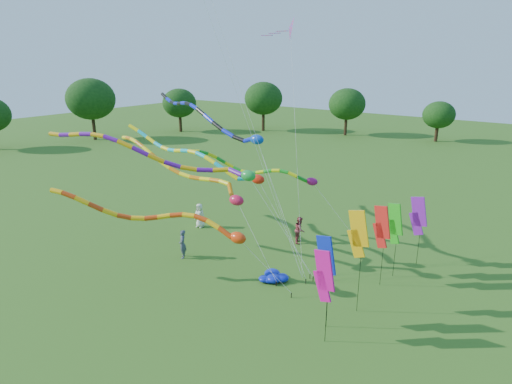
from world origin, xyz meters
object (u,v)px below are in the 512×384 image
Objects in this scene: tube_kite_red at (171,220)px; tube_kite_orange at (187,172)px; person_c at (300,230)px; blue_nylon_heap at (279,279)px; person_b at (183,244)px; person_a at (200,216)px.

tube_kite_red is 5.67m from tube_kite_orange.
tube_kite_red is at bearing 139.41° from person_c.
tube_kite_red reaches higher than blue_nylon_heap.
tube_kite_red is at bearing -7.21° from person_b.
blue_nylon_heap is 0.81× the size of person_c.
tube_kite_orange is at bearing -66.65° from person_a.
tube_kite_orange is at bearing 169.60° from person_b.
tube_kite_orange is (-3.20, 4.51, 1.27)m from tube_kite_red.
tube_kite_red is 6.92m from blue_nylon_heap.
blue_nylon_heap is (7.99, -1.02, -4.82)m from tube_kite_orange.
person_a is 7.72m from person_c.
person_b reaches higher than person_a.
tube_kite_red is 6.51× the size of person_b.
tube_kite_red is at bearing -62.70° from person_a.
tube_kite_orange reaches higher than tube_kite_red.
person_a is at bearing 100.71° from tube_kite_red.
tube_kite_red is 8.00× the size of blue_nylon_heap.
person_b reaches higher than blue_nylon_heap.
person_a reaches higher than blue_nylon_heap.
blue_nylon_heap is at bearing -26.34° from person_a.
tube_kite_red is 6.57× the size of person_a.
blue_nylon_heap is 6.81m from person_b.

